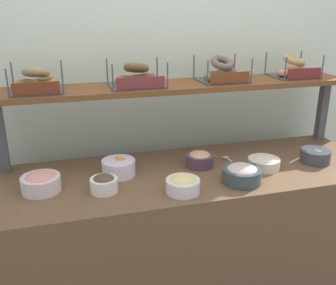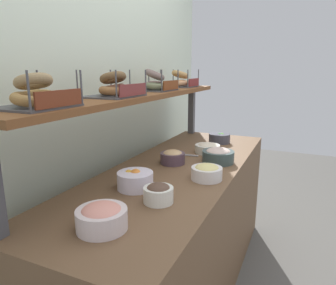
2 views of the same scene
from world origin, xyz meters
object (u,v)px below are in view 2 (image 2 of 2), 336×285
bagel_basket_poppy (155,84)px  bowl_fruit_salad (135,180)px  bowl_chocolate_spread (158,193)px  bagel_basket_sesame (180,81)px  bowl_lox_spread (102,217)px  bowl_egg_salad (207,172)px  bowl_veggie_mix (220,138)px  bowl_tuna_salad (218,155)px  bagel_basket_cinnamon_raisin (114,88)px  bowl_potato_salad (207,148)px  bagel_basket_everything (35,95)px  bowl_hummus (173,157)px  serving_spoon_near_plate (181,154)px

bagel_basket_poppy → bowl_fruit_salad: bearing=-161.9°
bowl_chocolate_spread → bagel_basket_sesame: bagel_basket_sesame is taller
bowl_lox_spread → bagel_basket_poppy: bagel_basket_poppy is taller
bowl_egg_salad → bowl_veggie_mix: bearing=10.4°
bowl_tuna_salad → bagel_basket_cinnamon_raisin: size_ratio=0.66×
bowl_potato_salad → bagel_basket_cinnamon_raisin: (-0.64, 0.33, 0.44)m
bagel_basket_everything → bagel_basket_poppy: bagel_basket_poppy is taller
bowl_chocolate_spread → bagel_basket_sesame: size_ratio=0.50×
bowl_veggie_mix → bagel_basket_poppy: (-0.46, 0.34, 0.44)m
bowl_potato_salad → bowl_veggie_mix: bearing=0.1°
bowl_egg_salad → bowl_fruit_salad: bowl_fruit_salad is taller
bowl_egg_salad → bagel_basket_sesame: bearing=30.2°
bowl_lox_spread → bagel_basket_sesame: 1.62m
bowl_veggie_mix → bowl_fruit_salad: 1.12m
bowl_tuna_salad → bowl_fruit_salad: (-0.59, 0.26, -0.00)m
bowl_egg_salad → bowl_lox_spread: bearing=163.5°
bowl_potato_salad → bowl_hummus: bearing=159.7°
bowl_egg_salad → bowl_chocolate_spread: bearing=163.5°
bowl_lox_spread → bowl_fruit_salad: size_ratio=1.07×
bowl_tuna_salad → bagel_basket_sesame: bearing=41.3°
bagel_basket_sesame → bowl_egg_salad: bearing=-149.8°
bowl_lox_spread → serving_spoon_near_plate: size_ratio=1.08×
bowl_tuna_salad → bagel_basket_everything: 1.15m
bowl_hummus → bowl_veggie_mix: bowl_hummus is taller
bowl_tuna_salad → bowl_veggie_mix: 0.54m
bowl_veggie_mix → bowl_fruit_salad: size_ratio=0.95×
bowl_lox_spread → bowl_veggie_mix: bowl_lox_spread is taller
bagel_basket_everything → bagel_basket_cinnamon_raisin: 0.52m
bowl_fruit_salad → bagel_basket_sesame: 1.24m
bowl_hummus → bowl_veggie_mix: 0.67m
serving_spoon_near_plate → bagel_basket_cinnamon_raisin: bearing=159.5°
bagel_basket_poppy → bowl_tuna_salad: bearing=-98.1°
bowl_lox_spread → bowl_hummus: size_ratio=1.23×
bowl_potato_salad → bagel_basket_everything: size_ratio=0.66×
bowl_hummus → serving_spoon_near_plate: (0.19, 0.02, -0.04)m
bowl_tuna_salad → bowl_chocolate_spread: (-0.69, 0.08, -0.00)m
bowl_tuna_salad → bowl_veggie_mix: size_ratio=1.19×
bowl_veggie_mix → bowl_egg_salad: bearing=-169.6°
bowl_lox_spread → bagel_basket_everything: bearing=86.7°
bowl_fruit_salad → bagel_basket_everything: size_ratio=0.66×
bowl_potato_salad → bagel_basket_poppy: bagel_basket_poppy is taller
bowl_potato_salad → bagel_basket_cinnamon_raisin: bearing=152.7°
bowl_chocolate_spread → bowl_egg_salad: 0.38m
bowl_potato_salad → serving_spoon_near_plate: size_ratio=1.00×
bowl_chocolate_spread → bagel_basket_cinnamon_raisin: 0.62m
bowl_chocolate_spread → bowl_fruit_salad: bearing=60.7°
bowl_fruit_salad → bagel_basket_sesame: bearing=11.2°
bowl_fruit_salad → bagel_basket_poppy: 0.82m
bowl_tuna_salad → bowl_egg_salad: (-0.32, -0.03, -0.01)m
bagel_basket_everything → bagel_basket_sesame: same height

